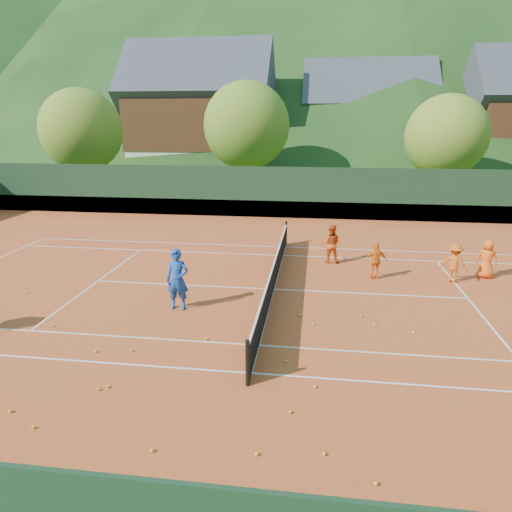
# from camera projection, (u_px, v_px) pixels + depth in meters

# --- Properties ---
(ground) EXTENTS (400.00, 400.00, 0.00)m
(ground) POSITION_uv_depth(u_px,v_px,m) (274.00, 290.00, 15.76)
(ground) COLOR #2A4B17
(ground) RESTS_ON ground
(clay_court) EXTENTS (40.00, 24.00, 0.02)m
(clay_court) POSITION_uv_depth(u_px,v_px,m) (274.00, 290.00, 15.75)
(clay_court) COLOR #BA471E
(clay_court) RESTS_ON ground
(coach) EXTENTS (0.70, 0.46, 1.91)m
(coach) POSITION_uv_depth(u_px,v_px,m) (177.00, 280.00, 13.87)
(coach) COLOR #18449F
(coach) RESTS_ON clay_court
(student_a) EXTENTS (0.82, 0.67, 1.58)m
(student_a) POSITION_uv_depth(u_px,v_px,m) (331.00, 244.00, 18.49)
(student_a) COLOR #D34A12
(student_a) RESTS_ON clay_court
(student_b) EXTENTS (0.86, 0.49, 1.38)m
(student_b) POSITION_uv_depth(u_px,v_px,m) (376.00, 261.00, 16.62)
(student_b) COLOR orange
(student_b) RESTS_ON clay_court
(student_c) EXTENTS (0.81, 0.65, 1.45)m
(student_c) POSITION_uv_depth(u_px,v_px,m) (487.00, 259.00, 16.71)
(student_c) COLOR orange
(student_c) RESTS_ON clay_court
(student_d) EXTENTS (1.05, 0.85, 1.41)m
(student_d) POSITION_uv_depth(u_px,v_px,m) (454.00, 263.00, 16.28)
(student_d) COLOR #D85813
(student_d) RESTS_ON clay_court
(tennis_ball_0) EXTENTS (0.07, 0.07, 0.07)m
(tennis_ball_0) POSITION_uv_depth(u_px,v_px,m) (324.00, 454.00, 7.95)
(tennis_ball_0) COLOR yellow
(tennis_ball_0) RESTS_ON clay_court
(tennis_ball_1) EXTENTS (0.07, 0.07, 0.07)m
(tennis_ball_1) POSITION_uv_depth(u_px,v_px,m) (207.00, 339.00, 12.12)
(tennis_ball_1) COLOR yellow
(tennis_ball_1) RESTS_ON clay_court
(tennis_ball_2) EXTENTS (0.07, 0.07, 0.07)m
(tennis_ball_2) POSITION_uv_depth(u_px,v_px,m) (286.00, 361.00, 11.01)
(tennis_ball_2) COLOR yellow
(tennis_ball_2) RESTS_ON clay_court
(tennis_ball_3) EXTENTS (0.07, 0.07, 0.07)m
(tennis_ball_3) POSITION_uv_depth(u_px,v_px,m) (53.00, 326.00, 12.90)
(tennis_ball_3) COLOR yellow
(tennis_ball_3) RESTS_ON clay_court
(tennis_ball_4) EXTENTS (0.07, 0.07, 0.07)m
(tennis_ball_4) POSITION_uv_depth(u_px,v_px,m) (361.00, 316.00, 13.53)
(tennis_ball_4) COLOR yellow
(tennis_ball_4) RESTS_ON clay_court
(tennis_ball_5) EXTENTS (0.07, 0.07, 0.07)m
(tennis_ball_5) POSITION_uv_depth(u_px,v_px,m) (152.00, 450.00, 8.04)
(tennis_ball_5) COLOR yellow
(tennis_ball_5) RESTS_ON clay_court
(tennis_ball_6) EXTENTS (0.07, 0.07, 0.07)m
(tennis_ball_6) POSITION_uv_depth(u_px,v_px,m) (300.00, 315.00, 13.60)
(tennis_ball_6) COLOR yellow
(tennis_ball_6) RESTS_ON clay_court
(tennis_ball_7) EXTENTS (0.07, 0.07, 0.07)m
(tennis_ball_7) POSITION_uv_depth(u_px,v_px,m) (314.00, 324.00, 13.00)
(tennis_ball_7) COLOR yellow
(tennis_ball_7) RESTS_ON clay_court
(tennis_ball_8) EXTENTS (0.07, 0.07, 0.07)m
(tennis_ball_8) POSITION_uv_depth(u_px,v_px,m) (132.00, 350.00, 11.52)
(tennis_ball_8) COLOR yellow
(tennis_ball_8) RESTS_ON clay_court
(tennis_ball_9) EXTENTS (0.07, 0.07, 0.07)m
(tennis_ball_9) POSITION_uv_depth(u_px,v_px,m) (108.00, 387.00, 9.96)
(tennis_ball_9) COLOR yellow
(tennis_ball_9) RESTS_ON clay_court
(tennis_ball_10) EXTENTS (0.07, 0.07, 0.07)m
(tennis_ball_10) POSITION_uv_depth(u_px,v_px,m) (96.00, 351.00, 11.46)
(tennis_ball_10) COLOR yellow
(tennis_ball_10) RESTS_ON clay_court
(tennis_ball_11) EXTENTS (0.07, 0.07, 0.07)m
(tennis_ball_11) POSITION_uv_depth(u_px,v_px,m) (27.00, 292.00, 15.38)
(tennis_ball_11) COLOR yellow
(tennis_ball_11) RESTS_ON clay_court
(tennis_ball_12) EXTENTS (0.07, 0.07, 0.07)m
(tennis_ball_12) POSITION_uv_depth(u_px,v_px,m) (315.00, 387.00, 9.96)
(tennis_ball_12) COLOR yellow
(tennis_ball_12) RESTS_ON clay_court
(tennis_ball_13) EXTENTS (0.07, 0.07, 0.07)m
(tennis_ball_13) POSITION_uv_depth(u_px,v_px,m) (290.00, 412.00, 9.09)
(tennis_ball_13) COLOR yellow
(tennis_ball_13) RESTS_ON clay_court
(tennis_ball_14) EXTENTS (0.07, 0.07, 0.07)m
(tennis_ball_14) POSITION_uv_depth(u_px,v_px,m) (99.00, 389.00, 9.86)
(tennis_ball_14) COLOR yellow
(tennis_ball_14) RESTS_ON clay_court
(tennis_ball_15) EXTENTS (0.07, 0.07, 0.07)m
(tennis_ball_15) POSITION_uv_depth(u_px,v_px,m) (375.00, 325.00, 12.96)
(tennis_ball_15) COLOR yellow
(tennis_ball_15) RESTS_ON clay_court
(tennis_ball_16) EXTENTS (0.07, 0.07, 0.07)m
(tennis_ball_16) POSITION_uv_depth(u_px,v_px,m) (376.00, 484.00, 7.30)
(tennis_ball_16) COLOR yellow
(tennis_ball_16) RESTS_ON clay_court
(tennis_ball_17) EXTENTS (0.07, 0.07, 0.07)m
(tennis_ball_17) POSITION_uv_depth(u_px,v_px,m) (257.00, 454.00, 7.95)
(tennis_ball_17) COLOR yellow
(tennis_ball_17) RESTS_ON clay_court
(tennis_ball_18) EXTENTS (0.07, 0.07, 0.07)m
(tennis_ball_18) POSITION_uv_depth(u_px,v_px,m) (33.00, 427.00, 8.64)
(tennis_ball_18) COLOR yellow
(tennis_ball_18) RESTS_ON clay_court
(tennis_ball_19) EXTENTS (0.07, 0.07, 0.07)m
(tennis_ball_19) POSITION_uv_depth(u_px,v_px,m) (11.00, 411.00, 9.12)
(tennis_ball_19) COLOR yellow
(tennis_ball_19) RESTS_ON clay_court
(tennis_ball_20) EXTENTS (0.07, 0.07, 0.07)m
(tennis_ball_20) POSITION_uv_depth(u_px,v_px,m) (413.00, 332.00, 12.48)
(tennis_ball_20) COLOR yellow
(tennis_ball_20) RESTS_ON clay_court
(tennis_ball_21) EXTENTS (0.07, 0.07, 0.07)m
(tennis_ball_21) POSITION_uv_depth(u_px,v_px,m) (261.00, 308.00, 14.10)
(tennis_ball_21) COLOR yellow
(tennis_ball_21) RESTS_ON clay_court
(court_lines) EXTENTS (23.83, 11.03, 0.00)m
(court_lines) POSITION_uv_depth(u_px,v_px,m) (274.00, 289.00, 15.75)
(court_lines) COLOR white
(court_lines) RESTS_ON clay_court
(tennis_net) EXTENTS (0.10, 12.07, 1.10)m
(tennis_net) POSITION_uv_depth(u_px,v_px,m) (274.00, 276.00, 15.61)
(tennis_net) COLOR black
(tennis_net) RESTS_ON clay_court
(perimeter_fence) EXTENTS (40.40, 24.24, 3.00)m
(perimeter_fence) POSITION_uv_depth(u_px,v_px,m) (274.00, 255.00, 15.39)
(perimeter_fence) COLOR black
(perimeter_fence) RESTS_ON clay_court
(chalet_left) EXTENTS (13.80, 9.93, 12.92)m
(chalet_left) POSITION_uv_depth(u_px,v_px,m) (201.00, 119.00, 43.88)
(chalet_left) COLOR beige
(chalet_left) RESTS_ON ground
(chalet_mid) EXTENTS (12.65, 8.82, 11.45)m
(chalet_mid) POSITION_uv_depth(u_px,v_px,m) (366.00, 126.00, 45.83)
(chalet_mid) COLOR beige
(chalet_mid) RESTS_ON ground
(tree_a) EXTENTS (6.00, 6.00, 7.88)m
(tree_a) POSITION_uv_depth(u_px,v_px,m) (81.00, 130.00, 33.47)
(tree_a) COLOR #402A19
(tree_a) RESTS_ON ground
(tree_b) EXTENTS (6.40, 6.40, 8.40)m
(tree_b) POSITION_uv_depth(u_px,v_px,m) (246.00, 126.00, 33.75)
(tree_b) COLOR #43291A
(tree_b) RESTS_ON ground
(tree_c) EXTENTS (5.60, 5.60, 7.35)m
(tree_c) POSITION_uv_depth(u_px,v_px,m) (446.00, 136.00, 31.22)
(tree_c) COLOR #402A19
(tree_c) RESTS_ON ground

